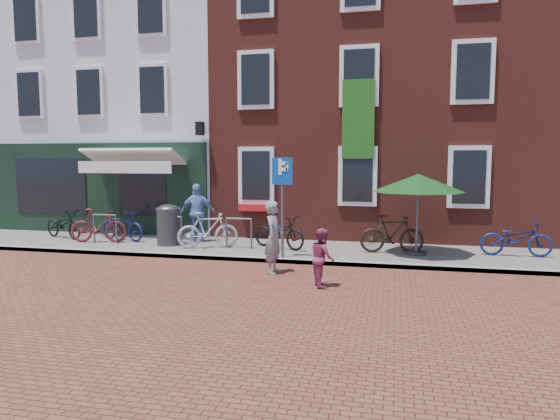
% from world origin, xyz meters
% --- Properties ---
extents(ground, '(80.00, 80.00, 0.00)m').
position_xyz_m(ground, '(0.00, 0.00, 0.00)').
color(ground, brown).
extents(sidewalk, '(24.00, 3.00, 0.10)m').
position_xyz_m(sidewalk, '(1.00, 1.50, 0.05)').
color(sidewalk, slate).
rests_on(sidewalk, ground).
extents(building_stucco, '(8.00, 8.00, 9.00)m').
position_xyz_m(building_stucco, '(-5.00, 7.00, 4.50)').
color(building_stucco, silver).
rests_on(building_stucco, ground).
extents(building_brick_mid, '(6.00, 8.00, 10.00)m').
position_xyz_m(building_brick_mid, '(2.00, 7.00, 5.00)').
color(building_brick_mid, maroon).
rests_on(building_brick_mid, ground).
extents(building_brick_right, '(6.00, 8.00, 10.00)m').
position_xyz_m(building_brick_right, '(8.00, 7.00, 5.00)').
color(building_brick_right, maroon).
rests_on(building_brick_right, ground).
extents(litter_bin, '(0.66, 0.66, 1.21)m').
position_xyz_m(litter_bin, '(-1.58, 1.31, 0.72)').
color(litter_bin, '#3D3D3F').
rests_on(litter_bin, sidewalk).
extents(parking_sign, '(0.50, 0.08, 2.43)m').
position_xyz_m(parking_sign, '(1.91, 0.24, 1.75)').
color(parking_sign, '#4C4C4F').
rests_on(parking_sign, sidewalk).
extents(parasol, '(2.26, 2.26, 2.12)m').
position_xyz_m(parasol, '(5.11, 1.38, 1.98)').
color(parasol, '#4C4C4F').
rests_on(parasol, sidewalk).
extents(woman, '(0.41, 0.60, 1.58)m').
position_xyz_m(woman, '(2.01, -1.01, 0.79)').
color(woman, gray).
rests_on(woman, ground).
extents(boy, '(0.61, 0.68, 1.15)m').
position_xyz_m(boy, '(3.20, -1.92, 0.57)').
color(boy, '#943151').
rests_on(boy, ground).
extents(cafe_person, '(1.07, 0.71, 1.68)m').
position_xyz_m(cafe_person, '(-1.00, 2.00, 0.94)').
color(cafe_person, '#7194CC').
rests_on(cafe_person, sidewalk).
extents(bicycle_0, '(1.77, 1.15, 0.88)m').
position_xyz_m(bicycle_0, '(-5.19, 1.67, 0.54)').
color(bicycle_0, black).
rests_on(bicycle_0, sidewalk).
extents(bicycle_1, '(1.68, 0.77, 0.97)m').
position_xyz_m(bicycle_1, '(-3.72, 1.22, 0.59)').
color(bicycle_1, maroon).
rests_on(bicycle_1, sidewalk).
extents(bicycle_2, '(1.77, 1.06, 0.88)m').
position_xyz_m(bicycle_2, '(-3.27, 1.72, 0.54)').
color(bicycle_2, '#15184D').
rests_on(bicycle_2, sidewalk).
extents(bicycle_3, '(1.67, 1.07, 0.97)m').
position_xyz_m(bicycle_3, '(-0.33, 1.07, 0.59)').
color(bicycle_3, '#AFAFB2').
rests_on(bicycle_3, sidewalk).
extents(bicycle_4, '(1.76, 1.25, 0.88)m').
position_xyz_m(bicycle_4, '(1.54, 1.46, 0.54)').
color(bicycle_4, black).
rests_on(bicycle_4, sidewalk).
extents(bicycle_5, '(1.68, 0.75, 0.97)m').
position_xyz_m(bicycle_5, '(4.50, 1.46, 0.59)').
color(bicycle_5, black).
rests_on(bicycle_5, sidewalk).
extents(bicycle_6, '(1.68, 0.60, 0.88)m').
position_xyz_m(bicycle_6, '(7.48, 1.68, 0.54)').
color(bicycle_6, navy).
rests_on(bicycle_6, sidewalk).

